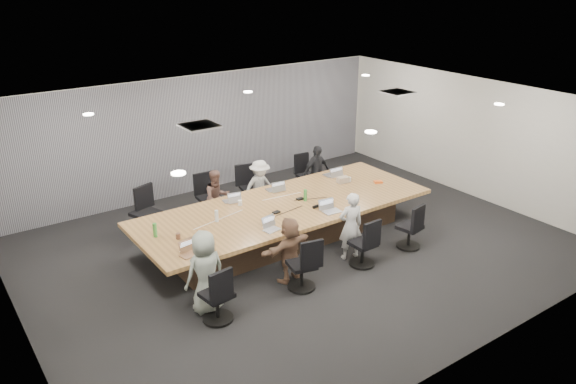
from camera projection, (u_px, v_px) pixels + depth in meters
floor at (300, 248)px, 10.98m from camera, size 10.00×8.00×0.00m
ceiling at (301, 107)px, 9.93m from camera, size 10.00×8.00×0.00m
wall_back at (202, 133)px, 13.49m from camera, size 10.00×0.00×2.80m
wall_front at (479, 269)px, 7.43m from camera, size 10.00×0.00×2.80m
wall_left at (11, 255)px, 7.78m from camera, size 0.00×8.00×2.80m
wall_right at (472, 137)px, 13.13m from camera, size 0.00×8.00×2.80m
curtain at (203, 134)px, 13.43m from camera, size 9.80×0.04×2.80m
conference_table at (285, 221)px, 11.21m from camera, size 6.00×2.20×0.74m
chair_0 at (146, 217)px, 11.30m from camera, size 0.73×0.73×0.85m
chair_1 at (210, 202)px, 12.07m from camera, size 0.60×0.60×0.84m
chair_2 at (252, 191)px, 12.64m from camera, size 0.66×0.66×0.81m
chair_3 at (307, 179)px, 13.50m from camera, size 0.53×0.53×0.72m
chair_4 at (217, 299)px, 8.61m from camera, size 0.57×0.57×0.75m
chair_5 at (302, 269)px, 9.48m from camera, size 0.60×0.60×0.75m
chair_6 at (363, 247)px, 10.23m from camera, size 0.49×0.49×0.73m
chair_7 at (409, 231)px, 10.88m from camera, size 0.57×0.57×0.72m
person_1 at (217, 198)px, 11.73m from camera, size 0.62×0.50×1.23m
laptop_1 at (230, 201)px, 11.27m from camera, size 0.31×0.23×0.02m
person_2 at (260, 187)px, 12.30m from camera, size 0.81×0.47×1.24m
laptop_2 at (274, 189)px, 11.83m from camera, size 0.33×0.24×0.02m
person_3 at (316, 172)px, 13.13m from camera, size 0.77×0.36×1.28m
laptop_3 at (331, 175)px, 12.67m from camera, size 0.36×0.25×0.02m
person_4 at (205, 272)px, 8.76m from camera, size 0.70×0.48×1.38m
laptop_4 at (189, 255)px, 9.16m from camera, size 0.32×0.25×0.02m
person_5 at (290, 249)px, 9.66m from camera, size 1.14×0.52×1.18m
laptop_5 at (272, 230)px, 10.02m from camera, size 0.32×0.24×0.02m
person_6 at (351, 226)px, 10.38m from camera, size 0.55×0.43×1.32m
laptop_6 at (332, 212)px, 10.76m from camera, size 0.36×0.26×0.02m
bottle_green_left at (155, 230)px, 9.74m from camera, size 0.09×0.09×0.26m
bottle_green_right at (305, 195)px, 11.23m from camera, size 0.08×0.08×0.24m
bottle_clear at (217, 216)px, 10.33m from camera, size 0.08×0.08×0.22m
cup_white_far at (240, 203)px, 11.05m from camera, size 0.11×0.11×0.10m
cup_white_near at (349, 179)px, 12.27m from camera, size 0.08×0.08×0.10m
mug_brown at (178, 236)px, 9.70m from camera, size 0.09×0.09×0.10m
mic_left at (276, 212)px, 10.73m from camera, size 0.15×0.11×0.03m
mic_right at (300, 199)px, 11.35m from camera, size 0.15×0.10×0.03m
stapler at (316, 207)px, 10.95m from camera, size 0.15×0.04×0.05m
canvas_bag at (343, 180)px, 12.20m from camera, size 0.26×0.18×0.13m
snack_packet at (378, 182)px, 12.21m from camera, size 0.21×0.19×0.04m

